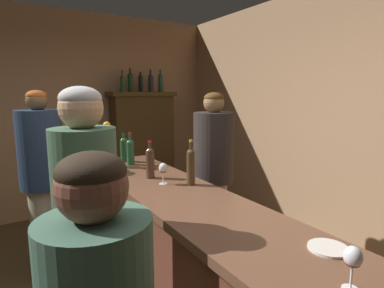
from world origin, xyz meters
name	(u,v)px	position (x,y,z in m)	size (l,w,h in m)	color
wall_back	(34,116)	(0.00, 2.90, 1.40)	(5.15, 0.12, 2.80)	tan
wall_right	(359,124)	(2.58, 0.00, 1.40)	(0.12, 5.80, 2.80)	tan
bar_counter	(191,272)	(0.62, -0.10, 0.52)	(0.61, 2.94, 1.03)	brown
display_cabinet	(143,147)	(1.41, 2.62, 0.89)	(0.97, 0.39, 1.71)	#3F2D14
wine_bottle_merlot	(191,165)	(0.78, 0.17, 1.18)	(0.06, 0.06, 0.33)	#46331C
wine_bottle_chardonnay	(124,148)	(0.63, 1.18, 1.16)	(0.07, 0.07, 0.30)	#224E2B
wine_bottle_rose	(150,161)	(0.60, 0.49, 1.16)	(0.07, 0.07, 0.30)	#472E20
wine_bottle_pinot	(130,151)	(0.63, 1.02, 1.16)	(0.07, 0.07, 0.30)	#23522F
wine_glass_front	(163,169)	(0.61, 0.29, 1.14)	(0.06, 0.06, 0.16)	white
wine_glass_mid	(353,259)	(0.60, -1.18, 1.14)	(0.06, 0.06, 0.16)	white
flower_arrangement	(107,146)	(0.43, 1.06, 1.22)	(0.12, 0.15, 0.41)	#473A22
cheese_plate	(328,248)	(0.78, -0.97, 1.03)	(0.17, 0.17, 0.01)	white
display_bottle_left	(123,83)	(1.13, 2.62, 1.84)	(0.07, 0.07, 0.30)	#2D4C2B
display_bottle_midleft	(130,81)	(1.25, 2.62, 1.86)	(0.07, 0.07, 0.34)	#1C3B1C
display_bottle_center	(141,82)	(1.40, 2.62, 1.85)	(0.07, 0.07, 0.30)	black
display_bottle_midright	(151,82)	(1.57, 2.62, 1.85)	(0.08, 0.08, 0.33)	#242731
display_bottle_right	(160,82)	(1.72, 2.62, 1.86)	(0.07, 0.07, 0.33)	#234732
patron_by_cabinet	(88,239)	(-0.05, -0.20, 0.97)	(0.32, 0.32, 1.73)	maroon
patron_in_navy	(43,180)	(-0.11, 1.24, 0.94)	(0.37, 0.37, 1.72)	#AFAD90
bartender	(213,174)	(1.30, 0.63, 0.93)	(0.38, 0.38, 1.70)	#BBA69A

